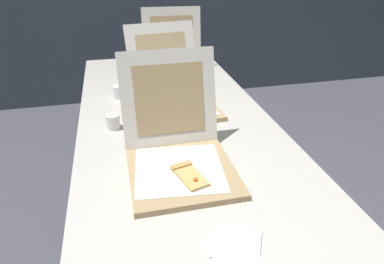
# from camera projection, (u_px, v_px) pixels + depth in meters

# --- Properties ---
(table) EXTENTS (0.87, 2.25, 0.72)m
(table) POSITION_uv_depth(u_px,v_px,m) (179.00, 136.00, 1.53)
(table) COLOR beige
(table) RESTS_ON ground
(pizza_box_front) EXTENTS (0.37, 0.46, 0.37)m
(pizza_box_front) POSITION_uv_depth(u_px,v_px,m) (179.00, 155.00, 1.20)
(pizza_box_front) COLOR tan
(pizza_box_front) RESTS_ON table
(pizza_box_middle) EXTENTS (0.42, 0.54, 0.36)m
(pizza_box_middle) POSITION_uv_depth(u_px,v_px,m) (174.00, 97.00, 1.67)
(pizza_box_middle) COLOR tan
(pizza_box_middle) RESTS_ON table
(pizza_box_back) EXTENTS (0.40, 0.46, 0.38)m
(pizza_box_back) POSITION_uv_depth(u_px,v_px,m) (175.00, 68.00, 2.06)
(pizza_box_back) COLOR tan
(pizza_box_back) RESTS_ON table
(cup_white_mid) EXTENTS (0.06, 0.06, 0.07)m
(cup_white_mid) POSITION_uv_depth(u_px,v_px,m) (113.00, 122.00, 1.48)
(cup_white_mid) COLOR white
(cup_white_mid) RESTS_ON table
(cup_white_far) EXTENTS (0.06, 0.06, 0.07)m
(cup_white_far) POSITION_uv_depth(u_px,v_px,m) (119.00, 92.00, 1.78)
(cup_white_far) COLOR white
(cup_white_far) RESTS_ON table
(napkin_pile) EXTENTS (0.17, 0.17, 0.01)m
(napkin_pile) POSITION_uv_depth(u_px,v_px,m) (235.00, 247.00, 0.90)
(napkin_pile) COLOR white
(napkin_pile) RESTS_ON table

